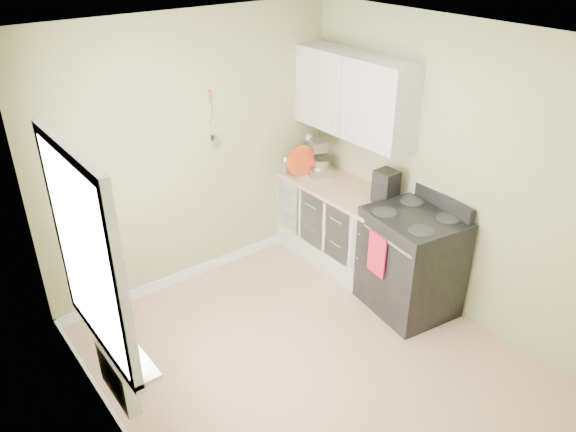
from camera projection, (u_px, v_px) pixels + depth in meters
floor at (309, 363)px, 4.84m from camera, size 3.20×3.60×0.02m
ceiling at (317, 39)px, 3.56m from camera, size 3.20×3.60×0.02m
wall_back at (194, 154)px, 5.47m from camera, size 3.20×0.02×2.70m
wall_left at (105, 306)px, 3.34m from camera, size 0.02×3.60×2.70m
wall_right at (450, 173)px, 5.07m from camera, size 0.02×3.60×2.70m
base_cabinets at (344, 228)px, 6.03m from camera, size 0.60×1.60×0.87m
countertop at (346, 191)px, 5.81m from camera, size 0.64×1.60×0.04m
upper_cabinets at (354, 95)px, 5.50m from camera, size 0.35×1.40×0.80m
window at (86, 255)px, 3.47m from camera, size 0.06×1.14×1.44m
window_sill at (113, 335)px, 3.82m from camera, size 0.18×1.14×0.04m
radiator at (118, 377)px, 3.93m from camera, size 0.12×0.50×0.35m
wall_utensils at (212, 130)px, 5.45m from camera, size 0.02×0.14×0.58m
stove at (411, 261)px, 5.32m from camera, size 0.83×0.91×1.13m
stand_mixer at (316, 157)px, 6.10m from camera, size 0.32×0.39×0.43m
kettle at (285, 164)px, 6.13m from camera, size 0.19×0.11×0.19m
coffee_maker at (386, 188)px, 5.45m from camera, size 0.19×0.21×0.33m
red_tray at (300, 161)px, 6.02m from camera, size 0.35×0.08×0.34m
jar at (388, 211)px, 5.26m from camera, size 0.08×0.08×0.09m
plant_a at (124, 331)px, 3.58m from camera, size 0.20×0.17×0.32m
plant_b at (111, 313)px, 3.73m from camera, size 0.23×0.23×0.33m
plant_c at (92, 292)px, 3.99m from camera, size 0.20×0.20×0.27m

